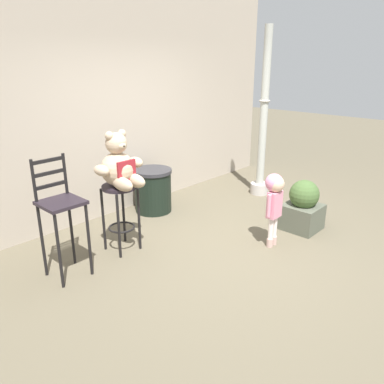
{
  "coord_description": "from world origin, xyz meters",
  "views": [
    {
      "loc": [
        -3.37,
        -2.47,
        2.22
      ],
      "look_at": [
        -0.19,
        0.48,
        0.7
      ],
      "focal_mm": 36.11,
      "sensor_mm": 36.0,
      "label": 1
    }
  ],
  "objects_px": {
    "lamppost": "(263,132)",
    "bar_chair_empty": "(61,210)",
    "planter_with_shrub": "(303,207)",
    "teddy_bear": "(119,166)",
    "trash_bin": "(153,190)",
    "bar_stool_with_teddy": "(120,204)",
    "child_walking": "(275,194)"
  },
  "relations": [
    {
      "from": "teddy_bear",
      "to": "bar_chair_empty",
      "type": "relative_size",
      "value": 0.5
    },
    {
      "from": "child_walking",
      "to": "teddy_bear",
      "type": "bearing_deg",
      "value": -90.63
    },
    {
      "from": "teddy_bear",
      "to": "bar_chair_empty",
      "type": "bearing_deg",
      "value": 179.28
    },
    {
      "from": "planter_with_shrub",
      "to": "trash_bin",
      "type": "bearing_deg",
      "value": 115.32
    },
    {
      "from": "trash_bin",
      "to": "planter_with_shrub",
      "type": "distance_m",
      "value": 2.17
    },
    {
      "from": "teddy_bear",
      "to": "lamppost",
      "type": "bearing_deg",
      "value": -1.09
    },
    {
      "from": "lamppost",
      "to": "planter_with_shrub",
      "type": "height_order",
      "value": "lamppost"
    },
    {
      "from": "bar_stool_with_teddy",
      "to": "child_walking",
      "type": "height_order",
      "value": "child_walking"
    },
    {
      "from": "lamppost",
      "to": "child_walking",
      "type": "bearing_deg",
      "value": -142.23
    },
    {
      "from": "planter_with_shrub",
      "to": "child_walking",
      "type": "bearing_deg",
      "value": 176.75
    },
    {
      "from": "teddy_bear",
      "to": "lamppost",
      "type": "distance_m",
      "value": 2.85
    },
    {
      "from": "lamppost",
      "to": "bar_chair_empty",
      "type": "bearing_deg",
      "value": 178.98
    },
    {
      "from": "lamppost",
      "to": "planter_with_shrub",
      "type": "distance_m",
      "value": 1.66
    },
    {
      "from": "planter_with_shrub",
      "to": "bar_stool_with_teddy",
      "type": "bearing_deg",
      "value": 146.89
    },
    {
      "from": "trash_bin",
      "to": "lamppost",
      "type": "height_order",
      "value": "lamppost"
    },
    {
      "from": "trash_bin",
      "to": "planter_with_shrub",
      "type": "xyz_separation_m",
      "value": [
        0.93,
        -1.96,
        -0.01
      ]
    },
    {
      "from": "child_walking",
      "to": "trash_bin",
      "type": "bearing_deg",
      "value": -130.45
    },
    {
      "from": "planter_with_shrub",
      "to": "bar_chair_empty",
      "type": "bearing_deg",
      "value": 155.01
    },
    {
      "from": "bar_stool_with_teddy",
      "to": "lamppost",
      "type": "xyz_separation_m",
      "value": [
        2.85,
        -0.09,
        0.47
      ]
    },
    {
      "from": "lamppost",
      "to": "planter_with_shrub",
      "type": "relative_size",
      "value": 3.89
    },
    {
      "from": "lamppost",
      "to": "planter_with_shrub",
      "type": "xyz_separation_m",
      "value": [
        -0.83,
        -1.23,
        -0.74
      ]
    },
    {
      "from": "child_walking",
      "to": "bar_stool_with_teddy",
      "type": "bearing_deg",
      "value": -91.34
    },
    {
      "from": "bar_stool_with_teddy",
      "to": "planter_with_shrub",
      "type": "height_order",
      "value": "bar_stool_with_teddy"
    },
    {
      "from": "bar_stool_with_teddy",
      "to": "planter_with_shrub",
      "type": "relative_size",
      "value": 1.18
    },
    {
      "from": "bar_stool_with_teddy",
      "to": "lamppost",
      "type": "relative_size",
      "value": 0.3
    },
    {
      "from": "trash_bin",
      "to": "planter_with_shrub",
      "type": "bearing_deg",
      "value": -64.68
    },
    {
      "from": "teddy_bear",
      "to": "trash_bin",
      "type": "relative_size",
      "value": 0.97
    },
    {
      "from": "bar_chair_empty",
      "to": "planter_with_shrub",
      "type": "bearing_deg",
      "value": -24.99
    },
    {
      "from": "bar_chair_empty",
      "to": "teddy_bear",
      "type": "bearing_deg",
      "value": -0.72
    },
    {
      "from": "bar_stool_with_teddy",
      "to": "child_walking",
      "type": "distance_m",
      "value": 1.83
    },
    {
      "from": "bar_stool_with_teddy",
      "to": "teddy_bear",
      "type": "bearing_deg",
      "value": -90.0
    },
    {
      "from": "teddy_bear",
      "to": "trash_bin",
      "type": "distance_m",
      "value": 1.47
    }
  ]
}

